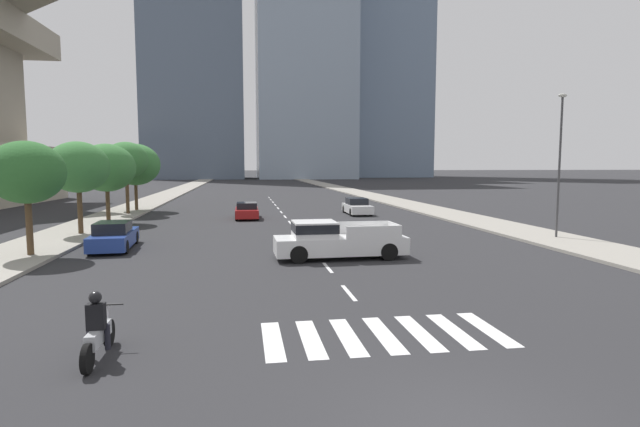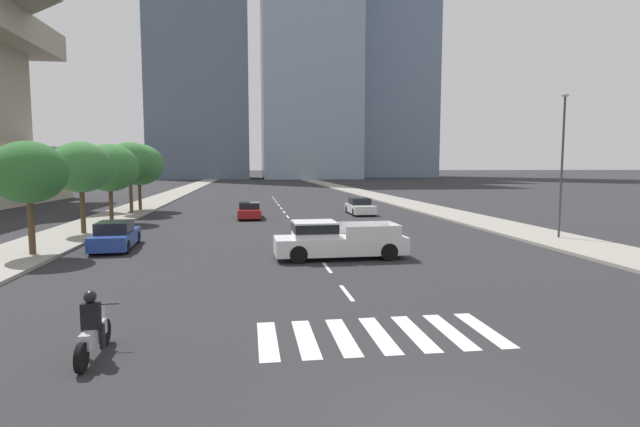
# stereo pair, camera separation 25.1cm
# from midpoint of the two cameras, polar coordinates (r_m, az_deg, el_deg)

# --- Properties ---
(sidewalk_east) EXTENTS (4.00, 260.00, 0.15)m
(sidewalk_east) POSITION_cam_midpoint_polar(r_m,az_deg,el_deg) (40.69, 15.40, -0.31)
(sidewalk_east) COLOR gray
(sidewalk_east) RESTS_ON ground
(sidewalk_west) EXTENTS (4.00, 260.00, 0.15)m
(sidewalk_west) POSITION_cam_midpoint_polar(r_m,az_deg,el_deg) (38.49, -24.38, -0.93)
(sidewalk_west) COLOR gray
(sidewalk_west) RESTS_ON ground
(crosswalk_near) EXTENTS (5.85, 2.67, 0.01)m
(crosswalk_near) POSITION_cam_midpoint_polar(r_m,az_deg,el_deg) (12.47, 6.77, -13.67)
(crosswalk_near) COLOR silver
(crosswalk_near) RESTS_ON ground
(lane_divider_center) EXTENTS (0.14, 50.00, 0.01)m
(lane_divider_center) POSITION_cam_midpoint_polar(r_m,az_deg,el_deg) (39.67, -4.22, -0.37)
(lane_divider_center) COLOR silver
(lane_divider_center) RESTS_ON ground
(motorcycle_trailing) EXTENTS (0.70, 2.15, 1.49)m
(motorcycle_trailing) POSITION_cam_midpoint_polar(r_m,az_deg,el_deg) (11.80, -24.79, -12.33)
(motorcycle_trailing) COLOR black
(motorcycle_trailing) RESTS_ON ground
(pickup_truck) EXTENTS (5.82, 2.06, 1.67)m
(pickup_truck) POSITION_cam_midpoint_polar(r_m,az_deg,el_deg) (21.83, 1.28, -3.10)
(pickup_truck) COLOR silver
(pickup_truck) RESTS_ON ground
(sedan_white_0) EXTENTS (1.89, 4.38, 1.36)m
(sedan_white_0) POSITION_cam_midpoint_polar(r_m,az_deg,el_deg) (41.70, 4.13, 0.77)
(sedan_white_0) COLOR silver
(sedan_white_0) RESTS_ON ground
(sedan_red_1) EXTENTS (1.78, 4.22, 1.26)m
(sedan_red_1) POSITION_cam_midpoint_polar(r_m,az_deg,el_deg) (38.67, -8.62, 0.29)
(sedan_red_1) COLOR maroon
(sedan_red_1) RESTS_ON ground
(sedan_blue_2) EXTENTS (1.97, 4.64, 1.37)m
(sedan_blue_2) POSITION_cam_midpoint_polar(r_m,az_deg,el_deg) (26.34, -22.93, -2.46)
(sedan_blue_2) COLOR navy
(sedan_blue_2) RESTS_ON ground
(street_lamp_east) EXTENTS (0.50, 0.24, 7.81)m
(street_lamp_east) POSITION_cam_midpoint_polar(r_m,az_deg,el_deg) (30.08, 25.71, 6.08)
(street_lamp_east) COLOR #3F3F42
(street_lamp_east) RESTS_ON sidewalk_east
(street_tree_nearest) EXTENTS (3.24, 3.24, 5.03)m
(street_tree_nearest) POSITION_cam_midpoint_polar(r_m,az_deg,el_deg) (25.31, -31.02, 4.06)
(street_tree_nearest) COLOR #4C3823
(street_tree_nearest) RESTS_ON sidewalk_west
(street_tree_second) EXTENTS (3.47, 3.47, 5.33)m
(street_tree_second) POSITION_cam_midpoint_polar(r_m,az_deg,el_deg) (31.89, -26.33, 4.79)
(street_tree_second) COLOR #4C3823
(street_tree_second) RESTS_ON sidewalk_west
(street_tree_third) EXTENTS (3.93, 3.93, 5.46)m
(street_tree_third) POSITION_cam_midpoint_polar(r_m,az_deg,el_deg) (37.72, -23.58, 4.85)
(street_tree_third) COLOR #4C3823
(street_tree_third) RESTS_ON sidewalk_west
(street_tree_fourth) EXTENTS (3.50, 3.50, 5.87)m
(street_tree_fourth) POSITION_cam_midpoint_polar(r_m,az_deg,el_deg) (43.61, -21.61, 5.72)
(street_tree_fourth) COLOR #4C3823
(street_tree_fourth) RESTS_ON sidewalk_west
(street_tree_fifth) EXTENTS (4.32, 4.32, 5.86)m
(street_tree_fifth) POSITION_cam_midpoint_polar(r_m,az_deg,el_deg) (46.90, -20.69, 5.29)
(street_tree_fifth) COLOR #4C3823
(street_tree_fifth) RESTS_ON sidewalk_west
(office_tower_center_skyline) EXTENTS (29.40, 28.09, 86.32)m
(office_tower_center_skyline) POSITION_cam_midpoint_polar(r_m,az_deg,el_deg) (162.03, -1.93, 17.90)
(office_tower_center_skyline) COLOR #8C9EB2
(office_tower_center_skyline) RESTS_ON ground
(office_tower_right_skyline) EXTENTS (26.68, 28.30, 121.59)m
(office_tower_right_skyline) POSITION_cam_midpoint_polar(r_m,az_deg,el_deg) (188.94, 7.57, 21.80)
(office_tower_right_skyline) COLOR slate
(office_tower_right_skyline) RESTS_ON ground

